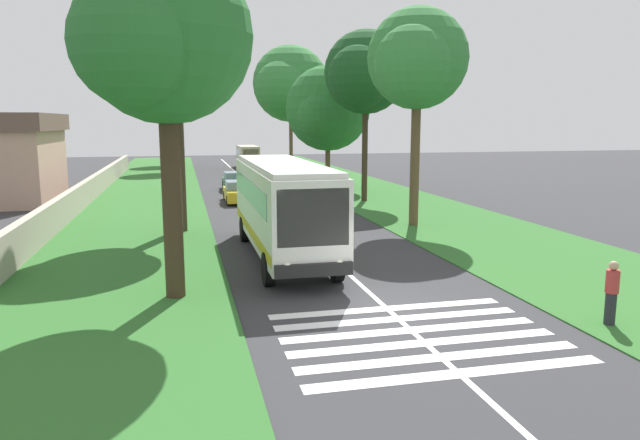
{
  "coord_description": "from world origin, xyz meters",
  "views": [
    {
      "loc": [
        -14.93,
        5.55,
        5.26
      ],
      "look_at": [
        6.36,
        0.54,
        1.6
      ],
      "focal_mm": 33.01,
      "sensor_mm": 36.0,
      "label": 1
    }
  ],
  "objects_px": {
    "roadside_tree_left_2": "(176,96)",
    "roadside_tree_right_3": "(363,75)",
    "trailing_minibus_0": "(248,154)",
    "pedestrian": "(612,292)",
    "roadside_tree_left_1": "(160,42)",
    "roadside_tree_left_0": "(175,100)",
    "roadside_building": "(0,157)",
    "coach_bus": "(282,203)",
    "trailing_car_2": "(260,171)",
    "roadside_tree_right_0": "(288,86)",
    "trailing_car_0": "(238,192)",
    "roadside_tree_right_1": "(326,110)",
    "roadside_tree_right_2": "(415,62)",
    "utility_pole": "(182,153)",
    "trailing_car_1": "(235,182)",
    "trailing_car_3": "(256,167)",
    "roadside_tree_left_3": "(160,63)"
  },
  "relations": [
    {
      "from": "roadside_tree_left_2",
      "to": "roadside_tree_left_3",
      "type": "distance_m",
      "value": 37.77
    },
    {
      "from": "roadside_tree_right_3",
      "to": "roadside_tree_left_0",
      "type": "bearing_deg",
      "value": 17.43
    },
    {
      "from": "roadside_tree_right_0",
      "to": "pedestrian",
      "type": "relative_size",
      "value": 7.52
    },
    {
      "from": "roadside_building",
      "to": "roadside_tree_left_0",
      "type": "bearing_deg",
      "value": -18.27
    },
    {
      "from": "trailing_car_0",
      "to": "roadside_tree_right_1",
      "type": "distance_m",
      "value": 11.19
    },
    {
      "from": "trailing_car_0",
      "to": "roadside_tree_right_2",
      "type": "distance_m",
      "value": 15.38
    },
    {
      "from": "roadside_tree_right_2",
      "to": "roadside_tree_left_1",
      "type": "bearing_deg",
      "value": 130.51
    },
    {
      "from": "trailing_car_2",
      "to": "roadside_tree_left_2",
      "type": "xyz_separation_m",
      "value": [
        10.43,
        7.45,
        7.28
      ]
    },
    {
      "from": "trailing_car_0",
      "to": "trailing_car_1",
      "type": "height_order",
      "value": "same"
    },
    {
      "from": "trailing_car_3",
      "to": "roadside_tree_right_3",
      "type": "xyz_separation_m",
      "value": [
        -23.18,
        -4.23,
        7.59
      ]
    },
    {
      "from": "roadside_tree_left_3",
      "to": "roadside_tree_right_2",
      "type": "distance_m",
      "value": 12.09
    },
    {
      "from": "roadside_tree_right_2",
      "to": "utility_pole",
      "type": "height_order",
      "value": "roadside_tree_right_2"
    },
    {
      "from": "roadside_tree_left_1",
      "to": "utility_pole",
      "type": "distance_m",
      "value": 11.63
    },
    {
      "from": "trailing_car_1",
      "to": "roadside_tree_right_2",
      "type": "distance_m",
      "value": 20.8
    },
    {
      "from": "roadside_tree_left_1",
      "to": "pedestrian",
      "type": "height_order",
      "value": "roadside_tree_left_1"
    },
    {
      "from": "trailing_car_3",
      "to": "trailing_car_1",
      "type": "bearing_deg",
      "value": 166.92
    },
    {
      "from": "roadside_tree_left_3",
      "to": "pedestrian",
      "type": "bearing_deg",
      "value": -143.1
    },
    {
      "from": "roadside_tree_left_1",
      "to": "roadside_tree_left_0",
      "type": "bearing_deg",
      "value": -0.02
    },
    {
      "from": "trailing_car_1",
      "to": "roadside_tree_left_3",
      "type": "distance_m",
      "value": 19.85
    },
    {
      "from": "roadside_tree_left_1",
      "to": "trailing_car_1",
      "type": "bearing_deg",
      "value": -9.05
    },
    {
      "from": "trailing_car_0",
      "to": "trailing_minibus_0",
      "type": "distance_m",
      "value": 29.66
    },
    {
      "from": "trailing_car_3",
      "to": "roadside_tree_left_3",
      "type": "xyz_separation_m",
      "value": [
        -32.66,
        8.21,
        7.18
      ]
    },
    {
      "from": "trailing_car_2",
      "to": "roadside_tree_right_3",
      "type": "xyz_separation_m",
      "value": [
        -17.86,
        -4.5,
        7.59
      ]
    },
    {
      "from": "pedestrian",
      "to": "trailing_car_1",
      "type": "bearing_deg",
      "value": 11.45
    },
    {
      "from": "trailing_minibus_0",
      "to": "roadside_building",
      "type": "xyz_separation_m",
      "value": [
        -25.85,
        19.01,
        1.43
      ]
    },
    {
      "from": "roadside_tree_left_3",
      "to": "trailing_car_1",
      "type": "bearing_deg",
      "value": -14.97
    },
    {
      "from": "roadside_tree_left_0",
      "to": "roadside_building",
      "type": "relative_size",
      "value": 1.08
    },
    {
      "from": "trailing_car_0",
      "to": "roadside_tree_left_1",
      "type": "height_order",
      "value": "roadside_tree_left_1"
    },
    {
      "from": "trailing_minibus_0",
      "to": "utility_pole",
      "type": "height_order",
      "value": "utility_pole"
    },
    {
      "from": "roadside_tree_right_2",
      "to": "utility_pole",
      "type": "xyz_separation_m",
      "value": [
        0.95,
        11.27,
        -4.36
      ]
    },
    {
      "from": "trailing_minibus_0",
      "to": "utility_pole",
      "type": "bearing_deg",
      "value": 169.32
    },
    {
      "from": "roadside_tree_right_1",
      "to": "pedestrian",
      "type": "xyz_separation_m",
      "value": [
        -32.49,
        0.36,
        -5.23
      ]
    },
    {
      "from": "roadside_tree_right_0",
      "to": "utility_pole",
      "type": "height_order",
      "value": "roadside_tree_right_0"
    },
    {
      "from": "roadside_tree_left_0",
      "to": "roadside_tree_left_1",
      "type": "distance_m",
      "value": 58.18
    },
    {
      "from": "roadside_tree_left_2",
      "to": "roadside_building",
      "type": "height_order",
      "value": "roadside_tree_left_2"
    },
    {
      "from": "trailing_minibus_0",
      "to": "pedestrian",
      "type": "distance_m",
      "value": 55.72
    },
    {
      "from": "coach_bus",
      "to": "roadside_building",
      "type": "relative_size",
      "value": 1.17
    },
    {
      "from": "roadside_tree_left_2",
      "to": "roadside_tree_right_3",
      "type": "height_order",
      "value": "roadside_tree_right_3"
    },
    {
      "from": "roadside_tree_left_2",
      "to": "roadside_tree_left_0",
      "type": "bearing_deg",
      "value": 0.81
    },
    {
      "from": "roadside_tree_right_0",
      "to": "roadside_tree_left_1",
      "type": "bearing_deg",
      "value": 164.94
    },
    {
      "from": "trailing_car_0",
      "to": "roadside_tree_left_0",
      "type": "relative_size",
      "value": 0.42
    },
    {
      "from": "roadside_tree_right_1",
      "to": "pedestrian",
      "type": "height_order",
      "value": "roadside_tree_right_1"
    },
    {
      "from": "roadside_tree_left_2",
      "to": "roadside_tree_right_1",
      "type": "height_order",
      "value": "roadside_tree_left_2"
    },
    {
      "from": "roadside_tree_right_2",
      "to": "trailing_minibus_0",
      "type": "bearing_deg",
      "value": 5.41
    },
    {
      "from": "coach_bus",
      "to": "roadside_tree_left_0",
      "type": "relative_size",
      "value": 1.08
    },
    {
      "from": "trailing_car_0",
      "to": "roadside_tree_right_3",
      "type": "xyz_separation_m",
      "value": [
        -1.42,
        -8.07,
        7.59
      ]
    },
    {
      "from": "coach_bus",
      "to": "roadside_tree_right_0",
      "type": "bearing_deg",
      "value": -10.61
    },
    {
      "from": "roadside_tree_left_0",
      "to": "roadside_tree_left_3",
      "type": "height_order",
      "value": "roadside_tree_left_3"
    },
    {
      "from": "coach_bus",
      "to": "roadside_tree_left_2",
      "type": "height_order",
      "value": "roadside_tree_left_2"
    },
    {
      "from": "utility_pole",
      "to": "pedestrian",
      "type": "bearing_deg",
      "value": -146.56
    }
  ]
}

